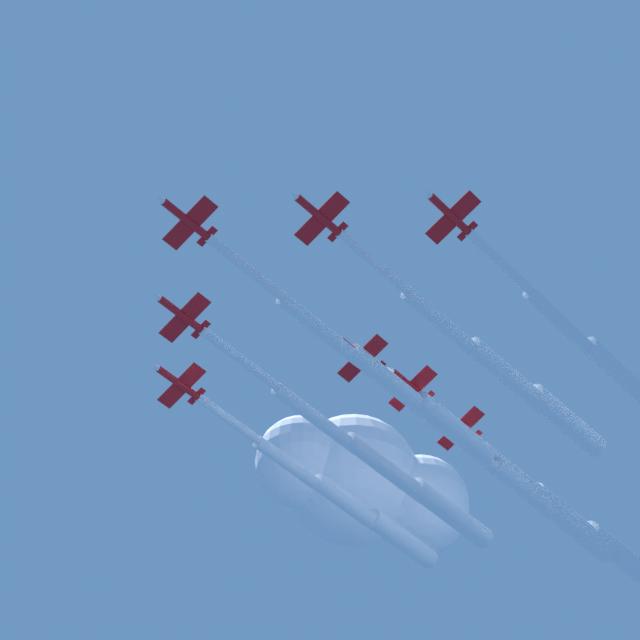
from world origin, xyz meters
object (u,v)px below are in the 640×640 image
object	(u,v)px
jet_port_inner	(509,376)
jet_port_mid	(622,375)
jet_starboard_inner	(390,470)
jet_starboard_outer	(568,515)
jet_lead	(392,383)
jet_port_outer	(529,492)
jet_trail_port	(626,556)
jet_starboard_mid	(350,504)

from	to	relation	value
jet_port_inner	jet_port_mid	size ratio (longest dim) A/B	1.02
jet_port_inner	jet_starboard_inner	xyz separation A→B (m)	(10.44, -25.01, -1.00)
jet_starboard_inner	jet_starboard_outer	xyz separation A→B (m)	(-33.87, -5.33, 2.70)
jet_lead	jet_port_outer	size ratio (longest dim) A/B	1.02
jet_starboard_outer	jet_trail_port	bearing A→B (deg)	-153.34
jet_trail_port	jet_starboard_mid	bearing A→B (deg)	-1.86
jet_port_outer	jet_trail_port	size ratio (longest dim) A/B	0.91
jet_port_mid	jet_trail_port	xyz separation A→B (m)	(-21.31, -42.32, 1.14)
jet_starboard_mid	jet_port_mid	bearing A→B (deg)	123.30
jet_lead	jet_port_inner	distance (m)	17.72
jet_starboard_outer	jet_lead	bearing A→B (deg)	31.48
jet_starboard_inner	jet_port_outer	size ratio (longest dim) A/B	1.09
jet_starboard_inner	jet_port_mid	distance (m)	40.11
jet_port_mid	jet_starboard_outer	xyz separation A→B (m)	(-7.14, -35.21, 1.45)
jet_starboard_mid	jet_trail_port	world-z (taller)	jet_starboard_mid
jet_starboard_inner	jet_port_mid	size ratio (longest dim) A/B	1.10
jet_starboard_inner	jet_trail_port	xyz separation A→B (m)	(-48.04, -12.45, 2.39)
jet_port_mid	jet_starboard_mid	size ratio (longest dim) A/B	1.04
jet_port_mid	jet_starboard_outer	world-z (taller)	jet_starboard_outer
jet_lead	jet_port_outer	bearing A→B (deg)	-148.59
jet_starboard_outer	jet_trail_port	world-z (taller)	jet_starboard_outer
jet_starboard_mid	jet_port_inner	bearing A→B (deg)	107.85
jet_port_inner	jet_starboard_outer	distance (m)	38.37
jet_starboard_inner	jet_starboard_mid	distance (m)	14.61
jet_port_inner	jet_trail_port	xyz separation A→B (m)	(-37.60, -37.46, 1.39)
jet_port_outer	jet_starboard_outer	xyz separation A→B (m)	(-10.12, -6.25, 2.19)
jet_lead	jet_trail_port	world-z (taller)	jet_trail_port
jet_starboard_inner	jet_port_outer	distance (m)	23.78
jet_starboard_outer	jet_starboard_inner	bearing A→B (deg)	8.94
jet_starboard_inner	jet_port_mid	world-z (taller)	jet_port_mid
jet_port_inner	jet_starboard_inner	bearing A→B (deg)	-67.34
jet_port_inner	jet_trail_port	distance (m)	53.10
jet_starboard_outer	jet_trail_port	xyz separation A→B (m)	(-14.17, -7.12, -0.31)
jet_port_mid	jet_port_outer	distance (m)	29.12
jet_port_inner	jet_lead	bearing A→B (deg)	-18.96
jet_starboard_inner	jet_starboard_outer	distance (m)	34.39
jet_lead	jet_port_outer	xyz separation A→B (m)	(-30.05, -18.35, 0.45)
jet_port_mid	jet_starboard_outer	distance (m)	35.95
jet_starboard_mid	jet_trail_port	distance (m)	50.22
jet_lead	jet_trail_port	distance (m)	62.96
jet_starboard_mid	jet_starboard_outer	distance (m)	37.07
jet_lead	jet_port_outer	world-z (taller)	jet_port_outer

